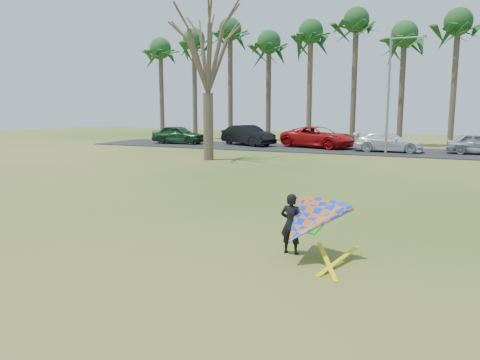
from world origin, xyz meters
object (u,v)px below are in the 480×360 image
at_px(bare_tree_left, 207,48).
at_px(streetlight, 391,90).
at_px(car_3, 388,142).
at_px(car_4, 480,144).
at_px(car_0, 179,134).
at_px(car_2, 318,137).
at_px(car_1, 248,135).
at_px(kite_flyer, 306,222).

height_order(bare_tree_left, streetlight, bare_tree_left).
bearing_deg(car_3, car_4, -86.90).
bearing_deg(car_0, car_2, -89.61).
bearing_deg(car_0, car_1, -86.89).
relative_size(car_3, kite_flyer, 2.07).
bearing_deg(car_1, car_4, -66.89).
bearing_deg(car_4, car_1, 91.08).
bearing_deg(car_2, kite_flyer, -149.33).
bearing_deg(streetlight, car_2, 146.58).
bearing_deg(streetlight, kite_flyer, -87.63).
bearing_deg(bare_tree_left, car_4, 32.73).
bearing_deg(bare_tree_left, kite_flyer, -55.83).
bearing_deg(car_1, streetlight, -82.43).
bearing_deg(car_1, car_3, -70.69).
distance_m(bare_tree_left, car_1, 12.37).
bearing_deg(car_3, kite_flyer, 180.00).
bearing_deg(kite_flyer, streetlight, 92.37).
relative_size(car_0, car_1, 0.91).
bearing_deg(car_2, car_3, -86.65).
distance_m(car_0, car_4, 24.10).
relative_size(bare_tree_left, kite_flyer, 4.06).
relative_size(streetlight, car_2, 1.31).
xyz_separation_m(bare_tree_left, kite_flyer, (11.13, -16.39, -6.08)).
height_order(car_1, car_2, car_1).
distance_m(bare_tree_left, car_4, 19.86).
relative_size(bare_tree_left, car_3, 1.96).
height_order(car_0, car_1, car_1).
height_order(car_1, car_4, car_1).
bearing_deg(streetlight, car_4, 29.27).
xyz_separation_m(car_0, kite_flyer, (19.33, -26.18, -0.03)).
bearing_deg(car_2, bare_tree_left, 175.22).
relative_size(car_0, car_2, 0.78).
xyz_separation_m(bare_tree_left, car_3, (9.86, 9.59, -6.14)).
height_order(car_0, kite_flyer, kite_flyer).
relative_size(car_2, kite_flyer, 2.56).
bearing_deg(streetlight, car_1, 163.00).
height_order(streetlight, car_0, streetlight).
height_order(streetlight, car_4, streetlight).
xyz_separation_m(streetlight, car_0, (-18.37, 2.79, -3.60)).
height_order(car_2, kite_flyer, kite_flyer).
distance_m(bare_tree_left, car_3, 15.06).
bearing_deg(kite_flyer, car_2, 104.15).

